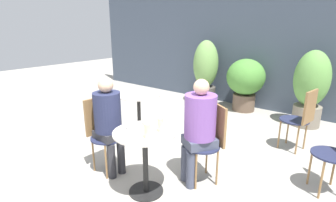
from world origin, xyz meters
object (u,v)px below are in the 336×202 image
at_px(bistro_chair_0, 210,136).
at_px(beer_glass_2, 147,131).
at_px(seated_person_0, 199,124).
at_px(potted_plant_2, 311,86).
at_px(potted_plant_1, 245,80).
at_px(beer_glass_0, 146,118).
at_px(cafe_table_far, 139,105).
at_px(beer_glass_3, 160,125).
at_px(beer_glass_1, 129,123).
at_px(bistro_chair_1, 102,128).
at_px(bistro_chair_3, 302,115).
at_px(potted_plant_0, 205,71).
at_px(cafe_table_near, 145,148).
at_px(seated_person_1, 109,118).

height_order(bistro_chair_0, beer_glass_2, bistro_chair_0).
bearing_deg(bistro_chair_0, seated_person_0, -90.00).
height_order(seated_person_0, potted_plant_2, potted_plant_2).
bearing_deg(potted_plant_1, beer_glass_0, -85.61).
bearing_deg(potted_plant_2, cafe_table_far, -131.88).
distance_m(beer_glass_3, potted_plant_1, 3.47).
relative_size(bistro_chair_0, beer_glass_3, 6.39).
height_order(bistro_chair_0, beer_glass_3, bistro_chair_0).
height_order(beer_glass_1, potted_plant_1, potted_plant_1).
xyz_separation_m(beer_glass_3, potted_plant_1, (-0.49, 3.44, -0.14)).
relative_size(cafe_table_far, seated_person_0, 0.58).
relative_size(beer_glass_2, potted_plant_1, 0.13).
bearing_deg(beer_glass_0, bistro_chair_1, -171.80).
distance_m(bistro_chair_3, potted_plant_0, 2.74).
relative_size(bistro_chair_0, bistro_chair_1, 1.00).
height_order(beer_glass_1, potted_plant_2, potted_plant_2).
distance_m(beer_glass_0, beer_glass_1, 0.22).
distance_m(cafe_table_far, bistro_chair_1, 1.09).
distance_m(cafe_table_near, bistro_chair_1, 0.79).
xyz_separation_m(beer_glass_0, potted_plant_1, (-0.26, 3.40, -0.16)).
height_order(cafe_table_far, seated_person_1, seated_person_1).
distance_m(cafe_table_far, potted_plant_0, 2.42).
bearing_deg(cafe_table_far, potted_plant_0, 94.02).
height_order(bistro_chair_1, beer_glass_2, bistro_chair_1).
bearing_deg(beer_glass_3, cafe_table_far, 143.24).
xyz_separation_m(bistro_chair_0, bistro_chair_3, (0.66, 1.51, 0.00)).
xyz_separation_m(bistro_chair_0, potted_plant_1, (-0.79, 2.87, 0.10)).
distance_m(cafe_table_near, beer_glass_2, 0.32).
relative_size(bistro_chair_0, potted_plant_2, 0.68).
bearing_deg(bistro_chair_3, cafe_table_near, -15.92).
bearing_deg(seated_person_1, bistro_chair_0, -56.44).
bearing_deg(seated_person_0, cafe_table_near, -90.00).
bearing_deg(beer_glass_3, seated_person_0, 63.99).
height_order(beer_glass_1, beer_glass_2, beer_glass_1).
xyz_separation_m(cafe_table_near, beer_glass_1, (-0.15, -0.08, 0.28)).
xyz_separation_m(bistro_chair_1, beer_glass_0, (0.69, 0.10, 0.27)).
distance_m(cafe_table_near, bistro_chair_0, 0.79).
distance_m(cafe_table_far, beer_glass_3, 1.63).
distance_m(beer_glass_3, potted_plant_2, 3.39).
height_order(cafe_table_near, potted_plant_0, potted_plant_0).
xyz_separation_m(beer_glass_3, potted_plant_2, (0.81, 3.29, -0.05)).
bearing_deg(beer_glass_2, cafe_table_far, 137.84).
bearing_deg(potted_plant_0, seated_person_1, -78.71).
bearing_deg(cafe_table_far, potted_plant_1, 72.23).
height_order(bistro_chair_0, bistro_chair_3, same).
relative_size(beer_glass_1, beer_glass_2, 1.12).
relative_size(seated_person_1, potted_plant_1, 1.09).
distance_m(seated_person_0, beer_glass_3, 0.49).
relative_size(cafe_table_near, beer_glass_1, 4.38).
xyz_separation_m(cafe_table_near, seated_person_1, (-0.64, 0.03, 0.20)).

